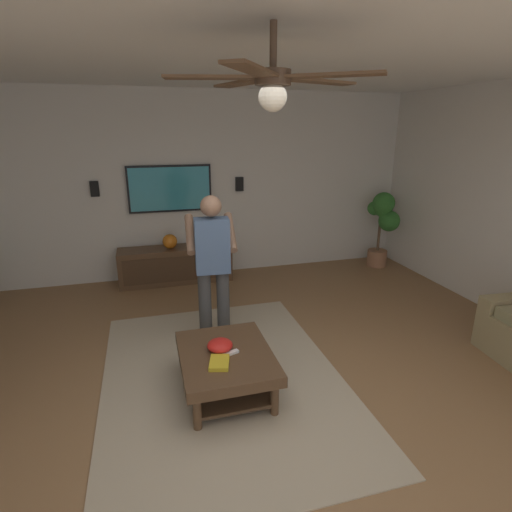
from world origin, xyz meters
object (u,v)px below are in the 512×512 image
at_px(wall_speaker_left, 239,184).
at_px(remote_white, 231,353).
at_px(tv, 170,189).
at_px(media_console, 176,265).
at_px(coffee_table, 226,363).
at_px(potted_plant_tall, 383,220).
at_px(wall_speaker_right, 95,189).
at_px(ceiling_fan, 272,83).
at_px(bowl, 220,345).
at_px(book, 219,363).
at_px(person_standing, 213,261).
at_px(vase_round, 170,241).

bearing_deg(wall_speaker_left, remote_white, 165.10).
bearing_deg(tv, media_console, -0.00).
height_order(coffee_table, tv, tv).
distance_m(tv, wall_speaker_left, 1.09).
height_order(potted_plant_tall, wall_speaker_right, wall_speaker_right).
bearing_deg(remote_white, ceiling_fan, -97.68).
bearing_deg(tv, bowl, 2.83).
xyz_separation_m(book, wall_speaker_left, (3.35, -0.98, 1.03)).
relative_size(wall_speaker_right, ceiling_fan, 0.19).
bearing_deg(bowl, potted_plant_tall, -51.04).
height_order(coffee_table, media_console, media_console).
distance_m(book, wall_speaker_right, 3.70).
bearing_deg(person_standing, bowl, 177.84).
bearing_deg(remote_white, person_standing, 71.30).
height_order(wall_speaker_right, ceiling_fan, ceiling_fan).
xyz_separation_m(bowl, wall_speaker_left, (3.13, -0.93, 0.99)).
relative_size(remote_white, book, 0.68).
bearing_deg(coffee_table, media_console, 3.85).
height_order(person_standing, remote_white, person_standing).
bearing_deg(person_standing, potted_plant_tall, -56.97).
bearing_deg(media_console, remote_white, 4.45).
bearing_deg(person_standing, book, 176.73).
height_order(remote_white, wall_speaker_left, wall_speaker_left).
height_order(media_console, remote_white, media_console).
xyz_separation_m(media_console, remote_white, (-2.96, -0.23, 0.14)).
height_order(person_standing, wall_speaker_left, person_standing).
relative_size(coffee_table, tv, 0.80).
relative_size(tv, potted_plant_tall, 0.97).
bearing_deg(bowl, tv, 2.83).
height_order(remote_white, vase_round, vase_round).
relative_size(coffee_table, remote_white, 6.67).
distance_m(potted_plant_tall, book, 4.41).
bearing_deg(potted_plant_tall, remote_white, 130.53).
distance_m(bowl, wall_speaker_right, 3.51).
xyz_separation_m(book, ceiling_fan, (-0.60, -0.24, 2.11)).
distance_m(tv, potted_plant_tall, 3.52).
relative_size(potted_plant_tall, wall_speaker_left, 5.86).
bearing_deg(wall_speaker_right, book, -160.62).
xyz_separation_m(remote_white, ceiling_fan, (-0.74, -0.12, 2.11)).
relative_size(bowl, book, 1.03).
xyz_separation_m(media_console, ceiling_fan, (-3.70, -0.35, 2.25)).
distance_m(tv, wall_speaker_right, 1.07).
height_order(book, wall_speaker_left, wall_speaker_left).
distance_m(coffee_table, remote_white, 0.13).
bearing_deg(tv, potted_plant_tall, 82.31).
bearing_deg(media_console, vase_round, -72.23).
distance_m(book, ceiling_fan, 2.21).
distance_m(media_console, tv, 1.16).
height_order(wall_speaker_left, ceiling_fan, ceiling_fan).
distance_m(coffee_table, tv, 3.36).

